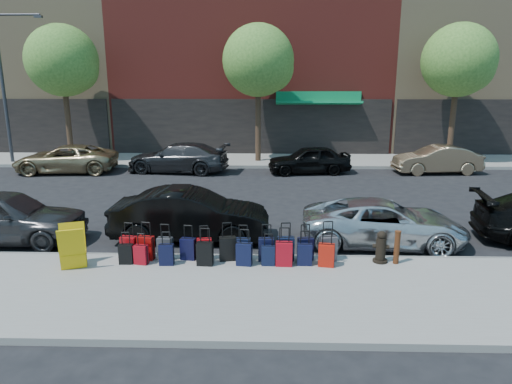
{
  "coord_description": "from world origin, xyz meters",
  "views": [
    {
      "loc": [
        1.05,
        -15.57,
        4.62
      ],
      "look_at": [
        0.68,
        -1.5,
        1.09
      ],
      "focal_mm": 32.0,
      "sensor_mm": 36.0,
      "label": 1
    }
  ],
  "objects_px": {
    "car_far_0": "(66,159)",
    "tree_right": "(461,62)",
    "car_near_0": "(4,217)",
    "display_rack": "(72,247)",
    "suitcase_front_5": "(228,249)",
    "tree_center": "(261,62)",
    "tree_left": "(65,63)",
    "streetlight": "(5,77)",
    "bollard": "(397,247)",
    "car_far_2": "(309,160)",
    "car_near_2": "(384,223)",
    "car_near_1": "(190,215)",
    "car_far_1": "(178,158)",
    "car_far_3": "(437,160)",
    "fire_hydrant": "(381,248)"
  },
  "relations": [
    {
      "from": "display_rack",
      "to": "car_far_2",
      "type": "bearing_deg",
      "value": 41.52
    },
    {
      "from": "car_far_1",
      "to": "car_far_3",
      "type": "height_order",
      "value": "car_far_1"
    },
    {
      "from": "streetlight",
      "to": "car_near_2",
      "type": "distance_m",
      "value": 21.29
    },
    {
      "from": "tree_left",
      "to": "fire_hydrant",
      "type": "height_order",
      "value": "tree_left"
    },
    {
      "from": "fire_hydrant",
      "to": "car_near_1",
      "type": "bearing_deg",
      "value": 170.28
    },
    {
      "from": "tree_left",
      "to": "car_far_2",
      "type": "height_order",
      "value": "tree_left"
    },
    {
      "from": "tree_center",
      "to": "car_far_1",
      "type": "bearing_deg",
      "value": -147.95
    },
    {
      "from": "display_rack",
      "to": "car_far_0",
      "type": "bearing_deg",
      "value": 94.66
    },
    {
      "from": "tree_center",
      "to": "car_far_0",
      "type": "height_order",
      "value": "tree_center"
    },
    {
      "from": "car_near_1",
      "to": "car_far_1",
      "type": "relative_size",
      "value": 0.9
    },
    {
      "from": "streetlight",
      "to": "display_rack",
      "type": "xyz_separation_m",
      "value": [
        9.17,
        -14.21,
        -3.99
      ]
    },
    {
      "from": "display_rack",
      "to": "car_near_0",
      "type": "bearing_deg",
      "value": 124.24
    },
    {
      "from": "tree_center",
      "to": "tree_right",
      "type": "xyz_separation_m",
      "value": [
        10.5,
        0.0,
        0.0
      ]
    },
    {
      "from": "car_near_0",
      "to": "display_rack",
      "type": "bearing_deg",
      "value": -126.54
    },
    {
      "from": "streetlight",
      "to": "bollard",
      "type": "xyz_separation_m",
      "value": [
        17.04,
        -13.74,
        -4.08
      ]
    },
    {
      "from": "tree_right",
      "to": "car_far_3",
      "type": "xyz_separation_m",
      "value": [
        -1.72,
        -2.56,
        -4.72
      ]
    },
    {
      "from": "car_far_0",
      "to": "car_far_1",
      "type": "bearing_deg",
      "value": 88.32
    },
    {
      "from": "display_rack",
      "to": "car_near_2",
      "type": "bearing_deg",
      "value": -3.86
    },
    {
      "from": "car_far_0",
      "to": "car_far_2",
      "type": "bearing_deg",
      "value": 86.18
    },
    {
      "from": "car_far_0",
      "to": "suitcase_front_5",
      "type": "bearing_deg",
      "value": 34.15
    },
    {
      "from": "car_far_0",
      "to": "tree_right",
      "type": "bearing_deg",
      "value": 93.7
    },
    {
      "from": "display_rack",
      "to": "car_far_0",
      "type": "xyz_separation_m",
      "value": [
        -5.44,
        12.08,
        0.02
      ]
    },
    {
      "from": "tree_left",
      "to": "suitcase_front_5",
      "type": "distance_m",
      "value": 18.12
    },
    {
      "from": "tree_right",
      "to": "car_far_2",
      "type": "relative_size",
      "value": 1.8
    },
    {
      "from": "car_far_1",
      "to": "bollard",
      "type": "bearing_deg",
      "value": 40.7
    },
    {
      "from": "streetlight",
      "to": "car_near_1",
      "type": "xyz_separation_m",
      "value": [
        11.61,
        -11.74,
        -3.91
      ]
    },
    {
      "from": "car_near_0",
      "to": "suitcase_front_5",
      "type": "bearing_deg",
      "value": -103.47
    },
    {
      "from": "fire_hydrant",
      "to": "car_far_3",
      "type": "xyz_separation_m",
      "value": [
        5.55,
        11.8,
        0.17
      ]
    },
    {
      "from": "car_near_0",
      "to": "car_far_0",
      "type": "distance_m",
      "value": 10.32
    },
    {
      "from": "display_rack",
      "to": "car_near_2",
      "type": "distance_m",
      "value": 8.29
    },
    {
      "from": "car_near_2",
      "to": "car_far_1",
      "type": "bearing_deg",
      "value": 42.09
    },
    {
      "from": "tree_left",
      "to": "tree_center",
      "type": "relative_size",
      "value": 1.0
    },
    {
      "from": "car_near_0",
      "to": "car_far_2",
      "type": "height_order",
      "value": "car_near_0"
    },
    {
      "from": "car_near_0",
      "to": "car_near_1",
      "type": "height_order",
      "value": "car_near_0"
    },
    {
      "from": "car_near_2",
      "to": "car_far_3",
      "type": "relative_size",
      "value": 1.09
    },
    {
      "from": "car_near_1",
      "to": "car_far_3",
      "type": "xyz_separation_m",
      "value": [
        10.61,
        9.88,
        -0.06
      ]
    },
    {
      "from": "suitcase_front_5",
      "to": "car_far_1",
      "type": "bearing_deg",
      "value": 96.48
    },
    {
      "from": "fire_hydrant",
      "to": "car_near_2",
      "type": "xyz_separation_m",
      "value": [
        0.48,
        1.7,
        0.11
      ]
    },
    {
      "from": "streetlight",
      "to": "car_near_0",
      "type": "xyz_separation_m",
      "value": [
        6.31,
        -12.11,
        -3.89
      ]
    },
    {
      "from": "tree_left",
      "to": "tree_right",
      "type": "xyz_separation_m",
      "value": [
        21.0,
        0.0,
        0.0
      ]
    },
    {
      "from": "car_near_2",
      "to": "tree_center",
      "type": "bearing_deg",
      "value": 20.62
    },
    {
      "from": "tree_right",
      "to": "car_near_1",
      "type": "bearing_deg",
      "value": -134.75
    },
    {
      "from": "car_near_1",
      "to": "fire_hydrant",
      "type": "bearing_deg",
      "value": -109.78
    },
    {
      "from": "car_near_2",
      "to": "bollard",
      "type": "bearing_deg",
      "value": -179.24
    },
    {
      "from": "fire_hydrant",
      "to": "tree_left",
      "type": "bearing_deg",
      "value": 144.72
    },
    {
      "from": "tree_center",
      "to": "tree_left",
      "type": "bearing_deg",
      "value": 180.0
    },
    {
      "from": "tree_center",
      "to": "streetlight",
      "type": "height_order",
      "value": "streetlight"
    },
    {
      "from": "suitcase_front_5",
      "to": "car_near_1",
      "type": "relative_size",
      "value": 0.21
    },
    {
      "from": "tree_center",
      "to": "car_far_0",
      "type": "distance_m",
      "value": 11.16
    },
    {
      "from": "bollard",
      "to": "display_rack",
      "type": "bearing_deg",
      "value": -176.6
    }
  ]
}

